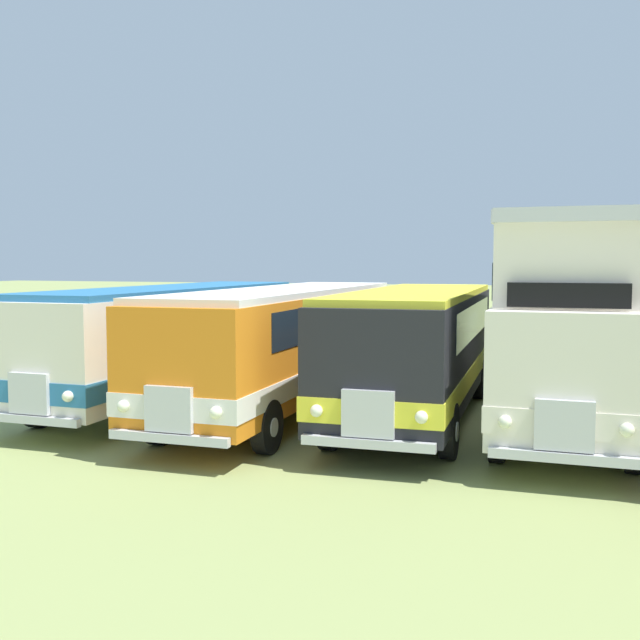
{
  "coord_description": "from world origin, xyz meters",
  "views": [
    {
      "loc": [
        1.78,
        -16.67,
        3.64
      ],
      "look_at": [
        -4.16,
        0.6,
        2.2
      ],
      "focal_mm": 41.74,
      "sensor_mm": 36.0,
      "label": 1
    }
  ],
  "objects_px": {
    "bus_third_in_row": "(418,344)",
    "bus_first_in_row": "(174,334)",
    "bus_second_in_row": "(288,338)",
    "bus_fourth_in_row": "(567,320)"
  },
  "relations": [
    {
      "from": "bus_third_in_row",
      "to": "bus_fourth_in_row",
      "type": "distance_m",
      "value": 3.33
    },
    {
      "from": "bus_second_in_row",
      "to": "bus_third_in_row",
      "type": "bearing_deg",
      "value": -1.92
    },
    {
      "from": "bus_third_in_row",
      "to": "bus_first_in_row",
      "type": "bearing_deg",
      "value": 177.73
    },
    {
      "from": "bus_first_in_row",
      "to": "bus_fourth_in_row",
      "type": "bearing_deg",
      "value": 0.11
    },
    {
      "from": "bus_third_in_row",
      "to": "bus_fourth_in_row",
      "type": "height_order",
      "value": "bus_fourth_in_row"
    },
    {
      "from": "bus_first_in_row",
      "to": "bus_second_in_row",
      "type": "height_order",
      "value": "same"
    },
    {
      "from": "bus_second_in_row",
      "to": "bus_third_in_row",
      "type": "relative_size",
      "value": 1.16
    },
    {
      "from": "bus_second_in_row",
      "to": "bus_third_in_row",
      "type": "xyz_separation_m",
      "value": [
        3.26,
        -0.11,
        -0.01
      ]
    },
    {
      "from": "bus_second_in_row",
      "to": "bus_fourth_in_row",
      "type": "relative_size",
      "value": 1.15
    },
    {
      "from": "bus_fourth_in_row",
      "to": "bus_first_in_row",
      "type": "bearing_deg",
      "value": -179.89
    }
  ]
}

